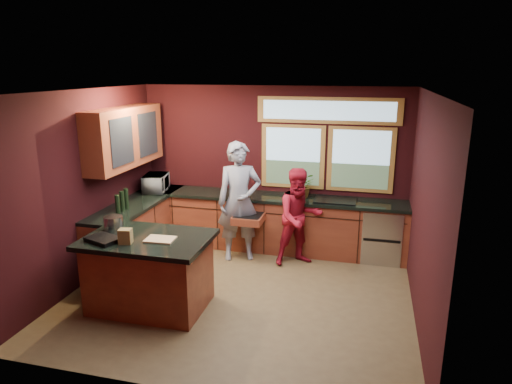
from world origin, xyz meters
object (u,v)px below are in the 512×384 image
at_px(person_grey, 239,202).
at_px(person_red, 299,217).
at_px(island, 149,272).
at_px(cutting_board, 160,239).
at_px(stock_pot, 113,223).

distance_m(person_grey, person_red, 0.97).
distance_m(island, cutting_board, 0.52).
distance_m(cutting_board, stock_pot, 0.78).
distance_m(person_grey, cutting_board, 1.88).
height_order(person_red, cutting_board, person_red).
height_order(island, cutting_board, cutting_board).
xyz_separation_m(island, person_red, (1.63, 1.80, 0.28)).
height_order(person_grey, cutting_board, person_grey).
relative_size(person_grey, cutting_board, 5.41).
xyz_separation_m(island, person_grey, (0.68, 1.77, 0.47)).
xyz_separation_m(cutting_board, stock_pot, (-0.75, 0.20, 0.08)).
distance_m(island, person_grey, 1.96).
height_order(island, person_grey, person_grey).
distance_m(person_red, stock_pot, 2.74).
distance_m(island, stock_pot, 0.80).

